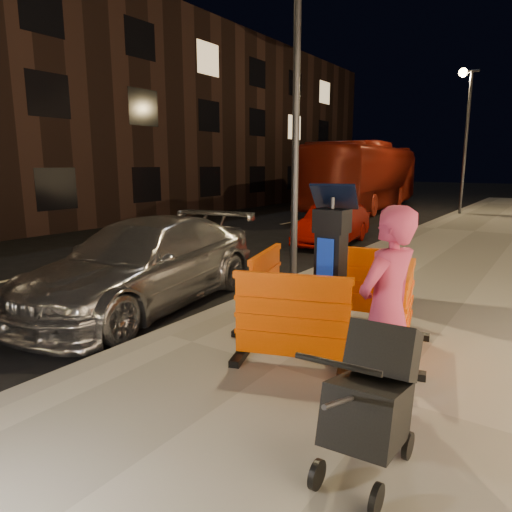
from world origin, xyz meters
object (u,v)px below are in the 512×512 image
Objects in this scene: car_silver at (146,305)px; car_red at (332,244)px; man at (386,311)px; barrier_bldgside at (406,313)px; barrier_front at (291,320)px; barrier_back at (358,283)px; bus_doubledecker at (363,209)px; parking_kiosk at (330,268)px; stroller at (369,404)px; barrier_kerbside at (266,288)px.

car_red is at bearing 81.46° from car_silver.
car_red is 9.55m from man.
barrier_bldgside reaches higher than car_silver.
barrier_bldgside is (0.95, 0.95, 0.00)m from barrier_front.
barrier_back is 18.01m from bus_doubledecker.
barrier_bldgside is 19.24m from bus_doubledecker.
man reaches higher than parking_kiosk.
car_red is 11.09m from bus_doubledecker.
man is 1.00m from stroller.
barrier_bldgside is 0.11× the size of bus_doubledecker.
car_silver is 5.18m from stroller.
parking_kiosk reaches higher than car_red.
barrier_kerbside is 0.11× the size of bus_doubledecker.
barrier_kerbside is 1.26× the size of stroller.
bus_doubledecker is (-6.43, 17.76, -1.06)m from parking_kiosk.
car_silver is (-2.37, -0.02, -0.66)m from barrier_kerbside.
barrier_front is at bearing -23.55° from car_silver.
bus_doubledecker is at bearing 100.62° from car_red.
barrier_front is at bearing 122.83° from barrier_bldgside.
barrier_back is (0.00, 1.90, 0.00)m from barrier_front.
barrier_back is 0.27× the size of car_silver.
barrier_kerbside is 2.46m from car_silver.
parking_kiosk is 0.37× the size of car_silver.
car_red is 0.29× the size of bus_doubledecker.
bus_doubledecker is at bearing 99.78° from barrier_back.
barrier_back is at bearing 32.83° from barrier_bldgside.
barrier_kerbside is at bearing -105.95° from man.
parking_kiosk reaches higher than barrier_front.
man reaches higher than barrier_kerbside.
barrier_back is 7.02m from car_red.
stroller reaches higher than barrier_front.
man reaches higher than barrier_back.
bus_doubledecker is 20.52m from man.
barrier_front is at bearing -101.17° from barrier_back.
parking_kiosk is at bearing 70.83° from barrier_front.
bus_doubledecker is at bearing 10.41° from barrier_bldgside.
stroller is (1.33, -1.24, 0.01)m from barrier_front.
barrier_bldgside is 0.71× the size of man.
man is (1.13, -0.34, 0.41)m from barrier_front.
car_red is (-3.25, 6.18, -0.66)m from barrier_back.
bus_doubledecker is (-3.11, 17.78, 0.00)m from car_silver.
barrier_front is 1.34m from barrier_kerbside.
car_silver is at bearing -174.87° from barrier_back.
barrier_back and barrier_bldgside have the same top height.
barrier_bldgside is (1.90, 0.00, 0.00)m from barrier_kerbside.
barrier_back reaches higher than car_silver.
bus_doubledecker reaches higher than barrier_bldgside.
car_red is (-4.20, 7.13, -0.66)m from barrier_bldgside.
man is (7.56, -19.04, 1.06)m from bus_doubledecker.
parking_kiosk is 1.40× the size of barrier_front.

